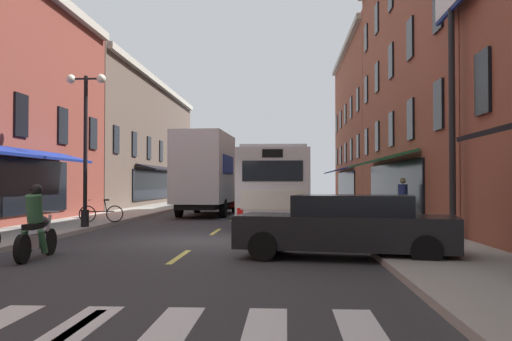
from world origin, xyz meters
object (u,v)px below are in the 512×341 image
(sedan_mid, at_px, (348,226))
(street_lamp_twin, at_px, (85,142))
(sedan_near, at_px, (225,197))
(pedestrian_mid, at_px, (403,200))
(transit_bus, at_px, (278,185))
(motorcycle_rider, at_px, (36,227))
(billboard_sign, at_px, (451,17))
(box_truck, at_px, (207,174))
(bicycle_near, at_px, (101,213))

(sedan_mid, height_order, street_lamp_twin, street_lamp_twin)
(sedan_near, bearing_deg, pedestrian_mid, -61.85)
(sedan_mid, bearing_deg, sedan_near, 102.47)
(transit_bus, xyz_separation_m, street_lamp_twin, (-6.73, -5.38, 1.53))
(motorcycle_rider, xyz_separation_m, pedestrian_mid, (9.97, 9.47, 0.33))
(billboard_sign, relative_size, motorcycle_rider, 3.91)
(sedan_near, distance_m, motorcycle_rider, 25.68)
(sedan_mid, bearing_deg, transit_bus, 98.13)
(motorcycle_rider, bearing_deg, street_lamp_twin, 102.39)
(box_truck, bearing_deg, motorcycle_rider, -94.90)
(bicycle_near, bearing_deg, box_truck, 65.93)
(billboard_sign, height_order, bicycle_near, billboard_sign)
(pedestrian_mid, bearing_deg, street_lamp_twin, -99.88)
(sedan_mid, height_order, bicycle_near, sedan_mid)
(billboard_sign, xyz_separation_m, motorcycle_rider, (-10.12, -3.66, -5.62))
(transit_bus, distance_m, sedan_near, 13.62)
(billboard_sign, distance_m, motorcycle_rider, 12.14)
(bicycle_near, bearing_deg, transit_bus, 24.80)
(motorcycle_rider, distance_m, bicycle_near, 9.58)
(box_truck, height_order, street_lamp_twin, street_lamp_twin)
(sedan_mid, distance_m, motorcycle_rider, 6.89)
(pedestrian_mid, distance_m, street_lamp_twin, 11.96)
(billboard_sign, height_order, transit_bus, billboard_sign)
(bicycle_near, xyz_separation_m, pedestrian_mid, (11.72, 0.05, 0.54))
(transit_bus, distance_m, sedan_mid, 12.28)
(bicycle_near, bearing_deg, street_lamp_twin, -85.73)
(bicycle_near, bearing_deg, sedan_mid, -46.00)
(transit_bus, relative_size, motorcycle_rider, 5.75)
(billboard_sign, bearing_deg, transit_bus, 119.08)
(sedan_near, relative_size, sedan_mid, 0.94)
(sedan_near, relative_size, motorcycle_rider, 2.29)
(motorcycle_rider, bearing_deg, billboard_sign, 19.87)
(transit_bus, distance_m, motorcycle_rider, 13.65)
(sedan_near, xyz_separation_m, pedestrian_mid, (8.66, -16.18, 0.34))
(pedestrian_mid, relative_size, street_lamp_twin, 0.32)
(motorcycle_rider, relative_size, pedestrian_mid, 1.19)
(box_truck, bearing_deg, bicycle_near, -114.07)
(sedan_mid, distance_m, street_lamp_twin, 11.08)
(sedan_near, relative_size, street_lamp_twin, 0.88)
(motorcycle_rider, distance_m, street_lamp_twin, 7.78)
(box_truck, bearing_deg, billboard_sign, -55.90)
(billboard_sign, xyz_separation_m, street_lamp_twin, (-11.71, 3.57, -3.20))
(box_truck, relative_size, motorcycle_rider, 3.66)
(sedan_mid, distance_m, pedestrian_mid, 9.50)
(billboard_sign, bearing_deg, box_truck, 124.10)
(billboard_sign, xyz_separation_m, transit_bus, (-4.98, 8.95, -4.73))
(box_truck, distance_m, bicycle_near, 7.94)
(transit_bus, height_order, sedan_mid, transit_bus)
(sedan_mid, bearing_deg, motorcycle_rider, -175.96)
(transit_bus, xyz_separation_m, sedan_mid, (1.73, -12.12, -0.88))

